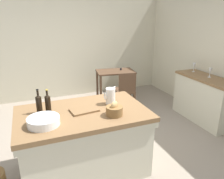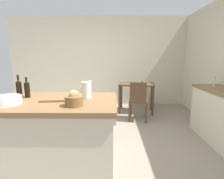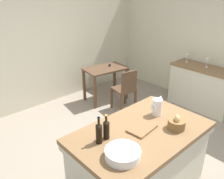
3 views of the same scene
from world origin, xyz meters
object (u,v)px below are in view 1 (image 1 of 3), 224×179
(island_table, at_px, (84,139))
(wine_bottle_dark, at_px, (48,103))
(pitcher, at_px, (110,96))
(wash_bowl, at_px, (44,121))
(cutting_board, at_px, (84,110))
(writing_desk, at_px, (115,76))
(bread_basket, at_px, (114,110))
(side_cabinet, at_px, (204,99))
(wine_glass_middle, at_px, (194,66))
(wine_bottle_amber, at_px, (39,104))
(wooden_chair, at_px, (125,90))
(wine_glass_left, at_px, (210,71))

(island_table, xyz_separation_m, wine_bottle_dark, (-0.40, 0.16, 0.53))
(pitcher, bearing_deg, wash_bowl, -162.04)
(island_table, height_order, cutting_board, cutting_board)
(writing_desk, relative_size, bread_basket, 4.70)
(island_table, relative_size, bread_basket, 8.02)
(side_cabinet, xyz_separation_m, wine_glass_middle, (0.05, 0.45, 0.58))
(pitcher, height_order, cutting_board, pitcher)
(wash_bowl, bearing_deg, island_table, 20.95)
(island_table, height_order, wine_bottle_amber, wine_bottle_amber)
(wooden_chair, relative_size, cutting_board, 2.62)
(cutting_board, xyz_separation_m, wine_glass_left, (2.65, 0.58, 0.14))
(cutting_board, height_order, wine_glass_middle, wine_glass_middle)
(wine_glass_middle, bearing_deg, pitcher, -157.43)
(island_table, relative_size, wooden_chair, 1.84)
(island_table, xyz_separation_m, wine_bottle_amber, (-0.51, 0.15, 0.54))
(wine_glass_left, bearing_deg, side_cabinet, 163.76)
(wash_bowl, bearing_deg, pitcher, 17.96)
(writing_desk, relative_size, wash_bowl, 2.70)
(island_table, relative_size, cutting_board, 4.81)
(island_table, distance_m, wine_glass_left, 2.79)
(pitcher, xyz_separation_m, wine_glass_middle, (2.26, 0.94, 0.03))
(cutting_board, height_order, wine_bottle_amber, wine_bottle_amber)
(wash_bowl, bearing_deg, side_cabinet, 14.14)
(pitcher, bearing_deg, wooden_chair, 57.95)
(writing_desk, xyz_separation_m, wine_glass_middle, (1.29, -1.21, 0.40))
(wine_bottle_amber, bearing_deg, island_table, -16.73)
(side_cabinet, xyz_separation_m, cutting_board, (-2.61, -0.59, 0.44))
(writing_desk, relative_size, pitcher, 3.65)
(side_cabinet, xyz_separation_m, pitcher, (-2.21, -0.49, 0.55))
(pitcher, relative_size, wine_bottle_dark, 0.89)
(island_table, height_order, wooden_chair, wooden_chair)
(side_cabinet, relative_size, pitcher, 4.96)
(wine_bottle_amber, bearing_deg, wine_glass_middle, 15.62)
(wooden_chair, xyz_separation_m, cutting_board, (-1.32, -1.58, 0.40))
(side_cabinet, distance_m, cutting_board, 2.71)
(island_table, relative_size, writing_desk, 1.71)
(wash_bowl, xyz_separation_m, wine_bottle_amber, (-0.02, 0.34, 0.08))
(wooden_chair, xyz_separation_m, wine_glass_middle, (1.33, -0.54, 0.54))
(side_cabinet, bearing_deg, wash_bowl, -165.86)
(cutting_board, xyz_separation_m, wine_bottle_amber, (-0.54, 0.14, 0.12))
(writing_desk, height_order, wine_bottle_dark, wine_bottle_dark)
(side_cabinet, distance_m, wine_glass_left, 0.58)
(wine_glass_middle, bearing_deg, writing_desk, 136.97)
(cutting_board, distance_m, wine_glass_left, 2.71)
(wine_glass_left, bearing_deg, wine_glass_middle, 88.48)
(wine_bottle_amber, bearing_deg, pitcher, -2.75)
(side_cabinet, xyz_separation_m, bread_basket, (-2.30, -0.85, 0.50))
(island_table, relative_size, side_cabinet, 1.26)
(cutting_board, relative_size, wine_bottle_amber, 1.09)
(writing_desk, bearing_deg, wine_bottle_dark, -130.64)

